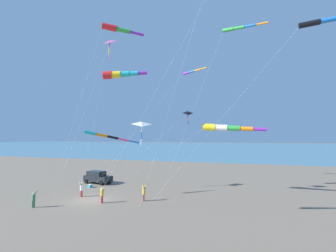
% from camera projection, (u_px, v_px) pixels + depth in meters
% --- Properties ---
extents(ground_plane, '(600.00, 600.00, 0.00)m').
position_uv_depth(ground_plane, '(92.00, 199.00, 28.44)').
color(ground_plane, '#756654').
extents(ocean_water_strip, '(240.00, 600.00, 0.01)m').
position_uv_depth(ocean_water_strip, '(225.00, 147.00, 185.25)').
color(ocean_water_strip, teal).
rests_on(ocean_water_strip, ground_plane).
extents(parked_car, '(2.63, 4.55, 1.85)m').
position_uv_depth(parked_car, '(98.00, 177.00, 38.37)').
color(parked_car, black).
rests_on(parked_car, ground_plane).
extents(cooler_box, '(0.62, 0.42, 0.42)m').
position_uv_depth(cooler_box, '(90.00, 186.00, 35.23)').
color(cooler_box, '#1EB7C6').
rests_on(cooler_box, ground_plane).
extents(person_adult_flyer, '(0.60, 0.52, 1.72)m').
position_uv_depth(person_adult_flyer, '(144.00, 192.00, 27.83)').
color(person_adult_flyer, '#B72833').
rests_on(person_adult_flyer, ground_plane).
extents(person_child_green_jacket, '(0.59, 0.58, 1.66)m').
position_uv_depth(person_child_green_jacket, '(34.00, 198.00, 25.21)').
color(person_child_green_jacket, '#3D7F51').
rests_on(person_child_green_jacket, ground_plane).
extents(person_child_grey_jacket, '(0.56, 0.45, 1.71)m').
position_uv_depth(person_child_grey_jacket, '(81.00, 189.00, 29.80)').
color(person_child_grey_jacket, '#B72833').
rests_on(person_child_grey_jacket, ground_plane).
extents(person_bystander_far, '(0.57, 0.46, 1.72)m').
position_uv_depth(person_bystander_far, '(102.00, 194.00, 27.00)').
color(person_bystander_far, '#B72833').
rests_on(person_bystander_far, ground_plane).
extents(kite_windsock_checkered_midright, '(8.28, 17.90, 18.32)m').
position_uv_depth(kite_windsock_checkered_midright, '(191.00, 72.00, 42.63)').
color(kite_windsock_checkered_midright, purple).
rests_on(kite_windsock_checkered_midright, ground_plane).
extents(kite_windsock_rainbow_low_near, '(7.04, 8.37, 21.62)m').
position_uv_depth(kite_windsock_rainbow_low_near, '(117.00, 29.00, 32.28)').
color(kite_windsock_rainbow_low_near, red).
rests_on(kite_windsock_rainbow_low_near, ground_plane).
extents(kite_delta_green_low_center, '(4.78, 6.89, 9.33)m').
position_uv_depth(kite_delta_green_low_center, '(142.00, 124.00, 34.52)').
color(kite_delta_green_low_center, white).
rests_on(kite_delta_green_low_center, ground_plane).
extents(kite_windsock_long_streamer_left, '(2.37, 19.59, 16.34)m').
position_uv_depth(kite_windsock_long_streamer_left, '(329.00, 20.00, 18.94)').
color(kite_windsock_long_streamer_left, black).
rests_on(kite_windsock_long_streamer_left, ground_plane).
extents(kite_windsock_striped_overhead, '(1.54, 20.73, 8.81)m').
position_uv_depth(kite_windsock_striped_overhead, '(225.00, 128.00, 31.65)').
color(kite_windsock_striped_overhead, yellow).
rests_on(kite_windsock_striped_overhead, ground_plane).
extents(kite_delta_red_high_left, '(3.52, 14.00, 10.42)m').
position_uv_depth(kite_delta_red_high_left, '(188.00, 114.00, 32.15)').
color(kite_delta_red_high_left, black).
rests_on(kite_delta_red_high_left, ground_plane).
extents(kite_windsock_long_streamer_right, '(4.96, 9.79, 12.64)m').
position_uv_depth(kite_windsock_long_streamer_right, '(119.00, 75.00, 21.26)').
color(kite_windsock_long_streamer_right, red).
rests_on(kite_windsock_long_streamer_right, ground_plane).
extents(kite_windsock_teal_far_right, '(7.21, 8.58, 7.88)m').
position_uv_depth(kite_windsock_teal_far_right, '(105.00, 136.00, 30.16)').
color(kite_windsock_teal_far_right, '#1EB7C6').
rests_on(kite_windsock_teal_far_right, ground_plane).
extents(kite_windsock_white_trailing, '(3.71, 12.11, 20.25)m').
position_uv_depth(kite_windsock_white_trailing, '(238.00, 28.00, 29.60)').
color(kite_windsock_white_trailing, green).
rests_on(kite_windsock_white_trailing, ground_plane).
extents(kite_delta_yellow_midlevel, '(6.84, 3.57, 18.91)m').
position_uv_depth(kite_delta_yellow_midlevel, '(109.00, 42.00, 30.36)').
color(kite_delta_yellow_midlevel, '#EF4C93').
rests_on(kite_delta_yellow_midlevel, ground_plane).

